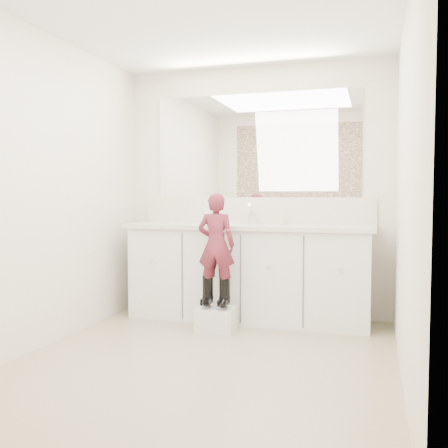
% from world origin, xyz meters
% --- Properties ---
extents(floor, '(3.00, 3.00, 0.00)m').
position_xyz_m(floor, '(0.00, 0.00, 0.00)').
color(floor, '#91805F').
rests_on(floor, ground).
extents(ceiling, '(3.00, 3.00, 0.00)m').
position_xyz_m(ceiling, '(0.00, 0.00, 2.40)').
color(ceiling, white).
rests_on(ceiling, wall_back).
extents(wall_back, '(2.60, 0.00, 2.60)m').
position_xyz_m(wall_back, '(0.00, 1.50, 1.20)').
color(wall_back, beige).
rests_on(wall_back, floor).
extents(wall_front, '(2.60, 0.00, 2.60)m').
position_xyz_m(wall_front, '(0.00, -1.50, 1.20)').
color(wall_front, beige).
rests_on(wall_front, floor).
extents(wall_left, '(0.00, 3.00, 3.00)m').
position_xyz_m(wall_left, '(-1.30, 0.00, 1.20)').
color(wall_left, beige).
rests_on(wall_left, floor).
extents(wall_right, '(0.00, 3.00, 3.00)m').
position_xyz_m(wall_right, '(1.30, 0.00, 1.20)').
color(wall_right, beige).
rests_on(wall_right, floor).
extents(vanity_cabinet, '(2.20, 0.55, 0.85)m').
position_xyz_m(vanity_cabinet, '(0.00, 1.23, 0.42)').
color(vanity_cabinet, silver).
rests_on(vanity_cabinet, floor).
extents(countertop, '(2.28, 0.58, 0.04)m').
position_xyz_m(countertop, '(0.00, 1.21, 0.87)').
color(countertop, beige).
rests_on(countertop, vanity_cabinet).
extents(backsplash, '(2.28, 0.03, 0.25)m').
position_xyz_m(backsplash, '(0.00, 1.49, 1.02)').
color(backsplash, beige).
rests_on(backsplash, countertop).
extents(mirror, '(2.00, 0.02, 1.00)m').
position_xyz_m(mirror, '(0.00, 1.49, 1.64)').
color(mirror, white).
rests_on(mirror, wall_back).
extents(dot_panel, '(2.00, 0.01, 1.20)m').
position_xyz_m(dot_panel, '(0.00, -1.49, 1.65)').
color(dot_panel, '#472819').
rests_on(dot_panel, wall_front).
extents(faucet, '(0.08, 0.08, 0.10)m').
position_xyz_m(faucet, '(0.00, 1.38, 0.94)').
color(faucet, silver).
rests_on(faucet, countertop).
extents(cup, '(0.12, 0.12, 0.09)m').
position_xyz_m(cup, '(0.30, 1.30, 0.93)').
color(cup, beige).
rests_on(cup, countertop).
extents(soap_bottle, '(0.11, 0.11, 0.21)m').
position_xyz_m(soap_bottle, '(-0.34, 1.15, 1.00)').
color(soap_bottle, white).
rests_on(soap_bottle, countertop).
extents(step_stool, '(0.34, 0.29, 0.21)m').
position_xyz_m(step_stool, '(-0.16, 0.75, 0.10)').
color(step_stool, silver).
rests_on(step_stool, floor).
extents(boot_left, '(0.11, 0.18, 0.27)m').
position_xyz_m(boot_left, '(-0.24, 0.75, 0.34)').
color(boot_left, black).
rests_on(boot_left, step_stool).
extents(boot_right, '(0.11, 0.18, 0.27)m').
position_xyz_m(boot_right, '(-0.09, 0.75, 0.34)').
color(boot_right, black).
rests_on(boot_right, step_stool).
extents(toddler, '(0.33, 0.23, 0.87)m').
position_xyz_m(toddler, '(-0.16, 0.75, 0.74)').
color(toddler, '#9D304A').
rests_on(toddler, step_stool).
extents(toothbrush, '(0.14, 0.02, 0.06)m').
position_xyz_m(toothbrush, '(-0.09, 0.74, 0.86)').
color(toothbrush, '#CC4F7C').
rests_on(toothbrush, toddler).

